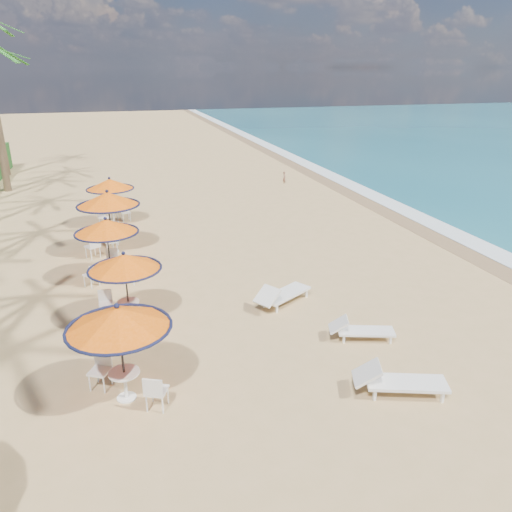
# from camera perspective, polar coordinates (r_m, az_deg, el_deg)

# --- Properties ---
(ground) EXTENTS (160.00, 160.00, 0.00)m
(ground) POSITION_cam_1_polar(r_m,az_deg,el_deg) (12.70, 9.71, -12.45)
(ground) COLOR tan
(ground) RESTS_ON ground
(foam_strip) EXTENTS (1.20, 140.00, 0.04)m
(foam_strip) POSITION_cam_1_polar(r_m,az_deg,el_deg) (25.08, 19.25, 3.61)
(foam_strip) COLOR white
(foam_strip) RESTS_ON ground
(wetsand_band) EXTENTS (1.40, 140.00, 0.02)m
(wetsand_band) POSITION_cam_1_polar(r_m,az_deg,el_deg) (24.58, 17.52, 3.48)
(wetsand_band) COLOR olive
(wetsand_band) RESTS_ON ground
(station_0) EXTENTS (2.25, 2.25, 2.34)m
(station_0) POSITION_cam_1_polar(r_m,az_deg,el_deg) (10.96, -15.36, -7.84)
(station_0) COLOR black
(station_0) RESTS_ON ground
(station_1) EXTENTS (2.06, 2.06, 2.15)m
(station_1) POSITION_cam_1_polar(r_m,az_deg,el_deg) (14.38, -14.88, -1.70)
(station_1) COLOR black
(station_1) RESTS_ON ground
(station_2) EXTENTS (2.15, 2.15, 2.24)m
(station_2) POSITION_cam_1_polar(r_m,az_deg,el_deg) (17.52, -16.67, 2.40)
(station_2) COLOR black
(station_2) RESTS_ON ground
(station_3) EXTENTS (2.42, 2.47, 2.53)m
(station_3) POSITION_cam_1_polar(r_m,az_deg,el_deg) (20.21, -16.62, 5.42)
(station_3) COLOR black
(station_3) RESTS_ON ground
(station_4) EXTENTS (2.16, 2.16, 2.25)m
(station_4) POSITION_cam_1_polar(r_m,az_deg,el_deg) (23.97, -16.29, 7.28)
(station_4) COLOR black
(station_4) RESTS_ON ground
(lounger_near) EXTENTS (2.18, 1.30, 0.75)m
(lounger_near) POSITION_cam_1_polar(r_m,az_deg,el_deg) (11.89, 15.80, -13.53)
(lounger_near) COLOR white
(lounger_near) RESTS_ON ground
(lounger_mid) EXTENTS (1.83, 1.07, 0.63)m
(lounger_mid) POSITION_cam_1_polar(r_m,az_deg,el_deg) (13.84, 11.73, -8.22)
(lounger_mid) COLOR white
(lounger_mid) RESTS_ON ground
(lounger_far) EXTENTS (2.11, 1.63, 0.74)m
(lounger_far) POSITION_cam_1_polar(r_m,az_deg,el_deg) (15.43, 2.91, -4.38)
(lounger_far) COLOR white
(lounger_far) RESTS_ON ground
(person) EXTENTS (0.27, 0.34, 0.82)m
(person) POSITION_cam_1_polar(r_m,az_deg,el_deg) (31.88, 3.26, 8.99)
(person) COLOR #875944
(person) RESTS_ON ground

